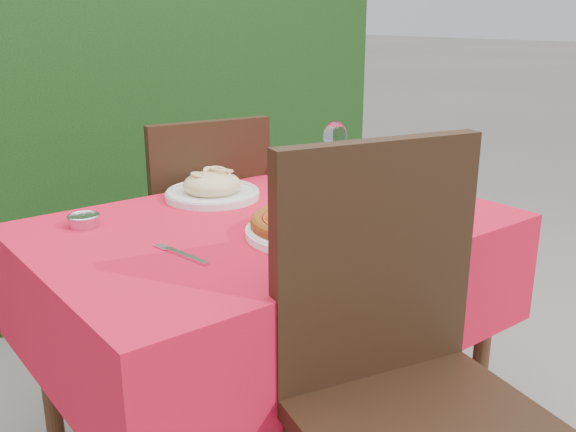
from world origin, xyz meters
TOP-DOWN VIEW (x-y plane):
  - hedge at (0.00, 1.55)m, footprint 3.20×0.55m
  - dining_table at (0.00, 0.00)m, footprint 1.26×0.86m
  - chair_near at (-0.10, -0.58)m, footprint 0.57×0.57m
  - chair_far at (0.12, 0.58)m, footprint 0.49×0.49m
  - pizza_plate at (0.01, -0.17)m, footprint 0.37×0.37m
  - pasta_plate at (-0.01, 0.29)m, footprint 0.29×0.29m
  - water_glass at (0.45, 0.02)m, footprint 0.07×0.07m
  - wine_glass at (0.44, 0.23)m, footprint 0.08×0.08m
  - fork at (-0.32, -0.10)m, footprint 0.06×0.20m
  - steel_ramekin at (-0.42, 0.26)m, footprint 0.08×0.08m

SIDE VIEW (x-z plane):
  - chair_far at x=0.12m, z-range 0.07..1.02m
  - dining_table at x=0.00m, z-range 0.22..0.97m
  - chair_near at x=-0.10m, z-range 0.08..1.12m
  - fork at x=-0.32m, z-range 0.75..0.75m
  - steel_ramekin at x=-0.42m, z-range 0.75..0.78m
  - pizza_plate at x=0.01m, z-range 0.75..0.81m
  - pasta_plate at x=-0.01m, z-range 0.74..0.82m
  - water_glass at x=0.45m, z-range 0.74..0.84m
  - wine_glass at x=0.44m, z-range 0.79..0.99m
  - hedge at x=0.00m, z-range 0.03..1.81m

